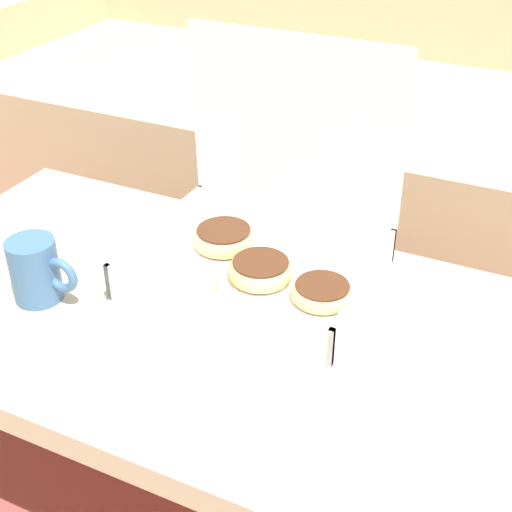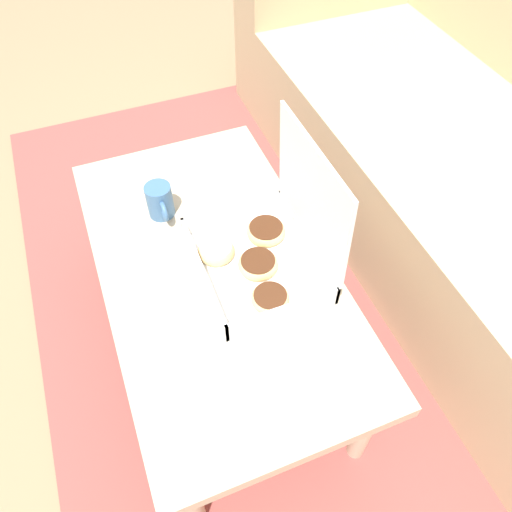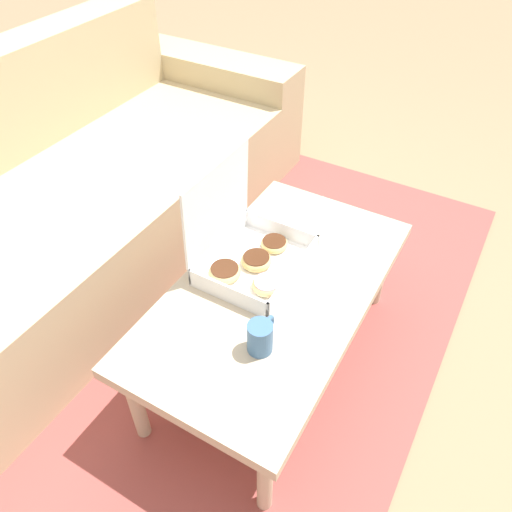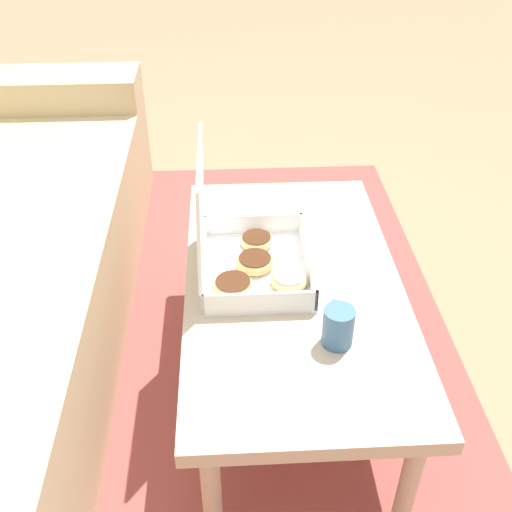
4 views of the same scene
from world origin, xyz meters
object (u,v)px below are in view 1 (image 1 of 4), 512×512
(couch, at_px, (390,132))
(pastry_box, at_px, (259,240))
(coffee_mug, at_px, (37,270))
(coffee_table, at_px, (200,331))

(couch, xyz_separation_m, pastry_box, (0.04, -0.87, 0.16))
(coffee_mug, bearing_deg, pastry_box, 37.04)
(coffee_table, height_order, pastry_box, pastry_box)
(pastry_box, bearing_deg, couch, 92.54)
(coffee_table, bearing_deg, coffee_mug, -161.38)
(couch, distance_m, pastry_box, 0.89)
(couch, xyz_separation_m, coffee_table, (0.00, -1.00, 0.06))
(couch, relative_size, coffee_table, 2.43)
(couch, height_order, pastry_box, couch)
(couch, bearing_deg, pastry_box, -87.46)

